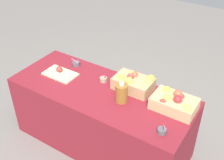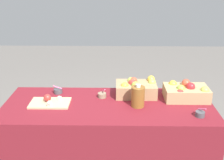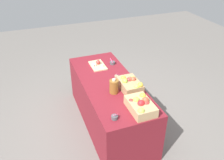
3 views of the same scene
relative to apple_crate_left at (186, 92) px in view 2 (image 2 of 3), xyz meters
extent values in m
cube|color=maroon|center=(-0.73, -0.13, -0.44)|extent=(1.90, 0.76, 0.74)
cube|color=tan|center=(0.00, 0.00, -0.01)|extent=(0.40, 0.26, 0.12)
sphere|color=#B2332D|center=(0.03, 0.06, 0.03)|extent=(0.08, 0.08, 0.08)
sphere|color=red|center=(0.03, -0.02, 0.06)|extent=(0.08, 0.08, 0.08)
sphere|color=#B2332D|center=(-0.08, -0.09, 0.02)|extent=(0.08, 0.08, 0.08)
sphere|color=#B2C64C|center=(0.04, -0.02, 0.01)|extent=(0.08, 0.08, 0.08)
sphere|color=#B2C64C|center=(0.15, -0.07, 0.04)|extent=(0.08, 0.08, 0.08)
sphere|color=#D14C33|center=(0.00, 0.06, 0.06)|extent=(0.08, 0.08, 0.08)
sphere|color=#99B742|center=(-0.06, -0.03, 0.04)|extent=(0.08, 0.08, 0.08)
sphere|color=gold|center=(-0.11, 0.08, 0.04)|extent=(0.08, 0.08, 0.08)
sphere|color=red|center=(0.02, 0.05, 0.02)|extent=(0.08, 0.08, 0.08)
cube|color=tan|center=(-0.47, 0.07, -0.01)|extent=(0.39, 0.25, 0.12)
sphere|color=#B2C64C|center=(-0.31, 0.10, 0.05)|extent=(0.07, 0.07, 0.07)
sphere|color=#B2C64C|center=(-0.51, 0.14, 0.05)|extent=(0.07, 0.07, 0.07)
sphere|color=#D14C33|center=(-0.51, 0.08, 0.05)|extent=(0.07, 0.07, 0.07)
sphere|color=#D14C33|center=(-0.49, 0.13, 0.06)|extent=(0.07, 0.07, 0.07)
sphere|color=#B2332D|center=(-0.50, 0.07, 0.05)|extent=(0.07, 0.07, 0.07)
sphere|color=gold|center=(-0.58, 0.02, 0.04)|extent=(0.07, 0.07, 0.07)
sphere|color=#99B742|center=(-0.48, 0.00, 0.06)|extent=(0.07, 0.07, 0.07)
sphere|color=gold|center=(-0.32, 0.15, 0.06)|extent=(0.07, 0.07, 0.07)
cube|color=#D1B284|center=(-1.26, -0.14, -0.06)|extent=(0.36, 0.22, 0.02)
cube|color=beige|center=(-1.25, -0.18, -0.04)|extent=(0.04, 0.04, 0.03)
cube|color=beige|center=(-1.18, -0.08, -0.04)|extent=(0.04, 0.04, 0.03)
cube|color=beige|center=(-1.24, -0.21, -0.04)|extent=(0.05, 0.05, 0.04)
sphere|color=#B2332D|center=(-1.28, -0.12, -0.02)|extent=(0.07, 0.07, 0.07)
cylinder|color=#4C4C51|center=(0.04, -0.35, -0.05)|extent=(0.08, 0.08, 0.04)
cylinder|color=#EA598C|center=(0.05, -0.34, -0.01)|extent=(0.05, 0.08, 0.04)
cylinder|color=gray|center=(-0.79, 0.02, -0.05)|extent=(0.08, 0.08, 0.04)
cylinder|color=#EA598C|center=(-0.78, 0.02, -0.01)|extent=(0.04, 0.08, 0.06)
cylinder|color=#4C4C51|center=(-1.23, 0.11, -0.05)|extent=(0.08, 0.08, 0.05)
cylinder|color=#EA598C|center=(-1.23, 0.09, 0.00)|extent=(0.09, 0.02, 0.04)
cylinder|color=brown|center=(-0.47, -0.16, 0.02)|extent=(0.12, 0.12, 0.18)
cylinder|color=silver|center=(-0.47, -0.16, 0.12)|extent=(0.04, 0.04, 0.02)
camera|label=1|loc=(0.62, -2.02, 1.65)|focal=45.99mm
camera|label=2|loc=(-0.65, -2.40, 1.05)|focal=44.62mm
camera|label=3|loc=(2.01, -1.12, 1.73)|focal=38.55mm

